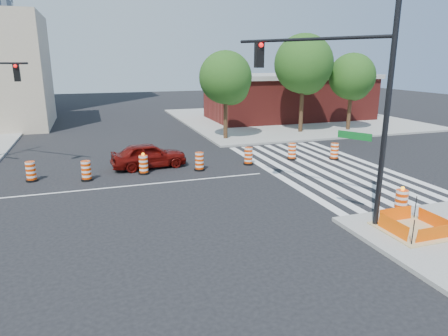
{
  "coord_description": "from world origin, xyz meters",
  "views": [
    {
      "loc": [
        -1.49,
        -19.26,
        6.02
      ],
      "look_at": [
        3.89,
        -3.16,
        1.4
      ],
      "focal_mm": 32.0,
      "sensor_mm": 36.0,
      "label": 1
    }
  ],
  "objects": [
    {
      "name": "ground",
      "position": [
        0.0,
        0.0,
        0.0
      ],
      "size": [
        120.0,
        120.0,
        0.0
      ],
      "primitive_type": "plane",
      "color": "black",
      "rests_on": "ground"
    },
    {
      "name": "sidewalk_ne",
      "position": [
        18.0,
        18.0,
        0.07
      ],
      "size": [
        22.0,
        22.0,
        0.15
      ],
      "primitive_type": "cube",
      "color": "gray",
      "rests_on": "ground"
    },
    {
      "name": "crosswalk_east",
      "position": [
        10.95,
        0.0,
        0.01
      ],
      "size": [
        6.75,
        13.5,
        0.01
      ],
      "color": "silver",
      "rests_on": "ground"
    },
    {
      "name": "lane_centerline",
      "position": [
        0.0,
        0.0,
        0.01
      ],
      "size": [
        14.0,
        0.12,
        0.01
      ],
      "primitive_type": "cube",
      "color": "silver",
      "rests_on": "ground"
    },
    {
      "name": "excavation_pit",
      "position": [
        9.0,
        -9.0,
        0.22
      ],
      "size": [
        2.2,
        2.2,
        0.9
      ],
      "color": "tan",
      "rests_on": "ground"
    },
    {
      "name": "brick_storefront",
      "position": [
        18.0,
        18.0,
        2.32
      ],
      "size": [
        16.5,
        8.5,
        4.6
      ],
      "color": "maroon",
      "rests_on": "ground"
    },
    {
      "name": "red_coupe",
      "position": [
        1.47,
        3.21,
        0.72
      ],
      "size": [
        4.4,
        2.11,
        1.45
      ],
      "primitive_type": "imported",
      "rotation": [
        0.0,
        0.0,
        1.67
      ],
      "color": "#5C0B07",
      "rests_on": "ground"
    },
    {
      "name": "signal_pole_se",
      "position": [
        7.19,
        -6.58,
        5.22
      ],
      "size": [
        3.4,
        5.64,
        8.53
      ],
      "rotation": [
        0.0,
        0.0,
        2.1
      ],
      "color": "black",
      "rests_on": "ground"
    },
    {
      "name": "pit_drum",
      "position": [
        9.69,
        -7.58,
        0.63
      ],
      "size": [
        0.58,
        0.58,
        1.15
      ],
      "color": "black",
      "rests_on": "ground"
    },
    {
      "name": "tree_north_c",
      "position": [
        8.3,
        9.6,
        4.51
      ],
      "size": [
        3.95,
        3.95,
        6.71
      ],
      "color": "#382314",
      "rests_on": "ground"
    },
    {
      "name": "tree_north_d",
      "position": [
        15.24,
        10.37,
        5.43
      ],
      "size": [
        4.76,
        4.76,
        8.09
      ],
      "color": "#382314",
      "rests_on": "ground"
    },
    {
      "name": "tree_north_e",
      "position": [
        19.73,
        10.04,
        4.43
      ],
      "size": [
        3.88,
        3.88,
        6.6
      ],
      "color": "#382314",
      "rests_on": "ground"
    },
    {
      "name": "median_drum_2",
      "position": [
        -4.64,
        2.42,
        0.48
      ],
      "size": [
        0.6,
        0.6,
        1.02
      ],
      "color": "black",
      "rests_on": "ground"
    },
    {
      "name": "median_drum_3",
      "position": [
        -1.96,
        1.65,
        0.48
      ],
      "size": [
        0.6,
        0.6,
        1.02
      ],
      "color": "black",
      "rests_on": "ground"
    },
    {
      "name": "median_drum_4",
      "position": [
        0.99,
        1.96,
        0.49
      ],
      "size": [
        0.6,
        0.6,
        1.18
      ],
      "color": "black",
      "rests_on": "ground"
    },
    {
      "name": "median_drum_5",
      "position": [
        4.06,
        1.7,
        0.48
      ],
      "size": [
        0.6,
        0.6,
        1.02
      ],
      "color": "black",
      "rests_on": "ground"
    },
    {
      "name": "median_drum_6",
      "position": [
        7.15,
        2.05,
        0.48
      ],
      "size": [
        0.6,
        0.6,
        1.02
      ],
      "color": "black",
      "rests_on": "ground"
    },
    {
      "name": "median_drum_7",
      "position": [
        10.18,
        2.33,
        0.48
      ],
      "size": [
        0.6,
        0.6,
        1.02
      ],
      "color": "black",
      "rests_on": "ground"
    },
    {
      "name": "median_drum_8",
      "position": [
        12.68,
        1.49,
        0.48
      ],
      "size": [
        0.6,
        0.6,
        1.02
      ],
      "color": "black",
      "rests_on": "ground"
    }
  ]
}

